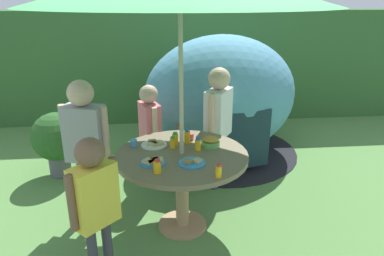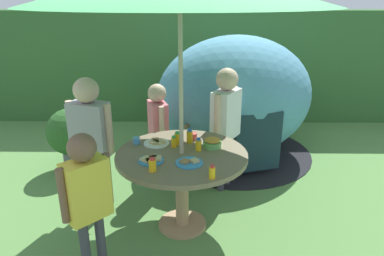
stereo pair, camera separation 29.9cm
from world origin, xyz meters
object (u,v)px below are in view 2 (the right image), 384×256
Objects in this scene: potted_plant at (71,134)px; child_in_pink_shirt at (158,122)px; garden_table at (182,167)px; juice_bottle_mid_right at (198,145)px; wooden_chair at (213,128)px; plate_far_left at (157,143)px; snack_bowl at (212,143)px; child_in_yellow_shirt at (87,190)px; plate_mid_left at (151,160)px; dome_tent at (235,97)px; juice_bottle_far_right at (174,142)px; child_in_grey_shirt at (90,130)px; cup_near at (193,136)px; plate_near_left at (189,162)px; juice_bottle_front_edge at (212,172)px; juice_bottle_center_front at (177,138)px; juice_bottle_near_right at (152,165)px; juice_bottle_center_back at (190,136)px; cup_far at (136,141)px; child_in_white_shirt at (226,114)px.

child_in_pink_shirt is (1.10, -0.35, 0.28)m from potted_plant.
juice_bottle_mid_right reaches higher than garden_table.
wooden_chair reaches higher than plate_far_left.
snack_bowl is (1.66, -1.02, 0.32)m from potted_plant.
plate_far_left is at bearing 19.51° from child_in_yellow_shirt.
child_in_yellow_shirt reaches higher than snack_bowl.
child_in_yellow_shirt is at bearing -67.31° from potted_plant.
potted_plant is 4.64× the size of snack_bowl.
plate_mid_left is (0.39, 0.47, 0.01)m from child_in_yellow_shirt.
dome_tent is 22.57× the size of juice_bottle_mid_right.
plate_far_left is 0.18m from juice_bottle_far_right.
child_in_grey_shirt is 8.11× the size of snack_bowl.
garden_table is at bearing -107.33° from cup_near.
plate_near_left is 0.30m from juice_bottle_front_edge.
juice_bottle_center_front is at bearing -35.53° from potted_plant.
child_in_grey_shirt reaches higher than plate_mid_left.
potted_plant is 2.32m from juice_bottle_front_edge.
plate_mid_left is (-0.01, -0.37, 0.00)m from plate_far_left.
juice_bottle_near_right is 0.72m from cup_near.
snack_bowl is 1.48× the size of juice_bottle_near_right.
juice_bottle_center_back is at bearing 6.23° from child_in_yellow_shirt.
garden_table is 0.50m from cup_far.
wooden_chair is 1.22m from cup_far.
juice_bottle_far_right reaches higher than plate_mid_left.
child_in_grey_shirt is 12.63× the size of juice_bottle_front_edge.
juice_bottle_mid_right is (0.36, 0.40, 0.00)m from juice_bottle_near_right.
plate_far_left is (-0.56, -0.95, 0.20)m from wooden_chair.
plate_mid_left is at bearing -149.31° from snack_bowl.
juice_bottle_center_back reaches higher than plate_near_left.
child_in_grey_shirt reaches higher than cup_near.
juice_bottle_center_front is (-0.48, -0.52, -0.06)m from child_in_white_shirt.
child_in_pink_shirt is 16.22× the size of cup_near.
wooden_chair is 0.75× the size of child_in_white_shirt.
wooden_chair is 4.85× the size of plate_mid_left.
juice_bottle_mid_right is (0.39, 0.23, 0.04)m from plate_mid_left.
child_in_white_shirt is at bearing 49.32° from juice_bottle_far_right.
cup_far is at bearing 30.67° from child_in_yellow_shirt.
garden_table is at bearing -76.91° from juice_bottle_center_front.
juice_bottle_far_right is 1.00× the size of juice_bottle_front_edge.
child_in_white_shirt is 0.61m from juice_bottle_center_back.
plate_far_left is at bearing 89.05° from plate_mid_left.
child_in_grey_shirt is at bearing 179.80° from juice_bottle_center_back.
juice_bottle_front_edge is at bearing -65.83° from juice_bottle_center_front.
child_in_yellow_shirt is 10.89× the size of juice_bottle_front_edge.
dome_tent is at bearing -160.53° from child_in_white_shirt.
juice_bottle_far_right is at bearing 113.36° from plate_near_left.
cup_far is (-0.49, 0.41, 0.02)m from plate_near_left.
juice_bottle_mid_right reaches higher than cup_near.
dome_tent reaches higher than juice_bottle_near_right.
juice_bottle_center_back is (-0.21, 0.10, 0.02)m from snack_bowl.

